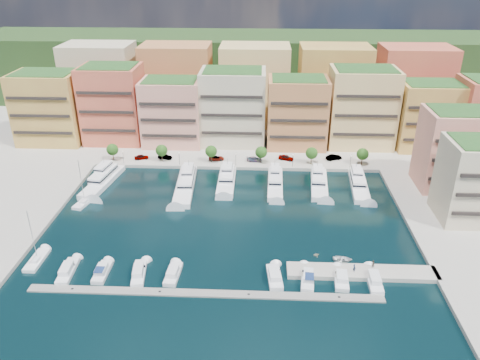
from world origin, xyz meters
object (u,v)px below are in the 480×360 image
Objects in this scene: sailboat_0 at (37,261)px; person_0 at (354,268)px; yacht_2 at (186,183)px; car_4 at (286,158)px; tree_1 at (162,150)px; car_0 at (141,157)px; yacht_6 at (359,183)px; lamppost_2 at (236,157)px; tree_2 at (211,151)px; cruiser_0 at (68,271)px; tree_5 at (363,154)px; lamppost_4 at (351,159)px; tender_1 at (316,255)px; cruiser_2 at (139,273)px; lamppost_1 at (179,156)px; tender_2 at (343,259)px; cruiser_3 at (173,274)px; car_3 at (254,159)px; yacht_5 at (319,182)px; cruiser_8 at (341,279)px; yacht_0 at (103,179)px; car_1 at (165,157)px; sailboat_2 at (84,202)px; tree_4 at (312,153)px; cruiser_9 at (374,280)px; car_5 at (334,157)px; person_1 at (373,264)px; tree_3 at (261,152)px; car_2 at (216,158)px; lamppost_0 at (123,155)px; yacht_4 at (275,182)px; cruiser_6 at (275,277)px; lamppost_3 at (293,158)px; yacht_3 at (227,179)px; cruiser_7 at (308,278)px.

person_0 is (69.57, -1.55, 1.66)m from sailboat_0.
car_4 is (30.09, 18.80, 0.63)m from yacht_2.
car_0 is at bearing 169.33° from tree_1.
lamppost_2 is at bearing 162.58° from yacht_6.
tree_2 is at bearing 69.57° from yacht_2.
lamppost_2 is 64.93m from cruiser_0.
tree_5 is 1.35× the size of lamppost_4.
tree_2 reaches higher than tender_1.
lamppost_1 is at bearing 90.46° from cruiser_2.
car_4 reaches higher than tender_2.
car_3 is at bearing 74.88° from cruiser_3.
cruiser_8 is at bearing -89.99° from yacht_5.
yacht_0 is 78.80m from person_0.
sailboat_0 is 59.10m from car_1.
sailboat_2 is 74.10m from person_0.
yacht_6 is at bearing -12.82° from tree_1.
cruiser_9 is at bearing -82.24° from tree_4.
cruiser_8 is 1.49× the size of car_5.
tree_2 is at bearing -87.20° from car_1.
sailboat_0 is 7.72× the size of person_1.
person_0 is at bearing -86.06° from yacht_5.
yacht_6 is at bearing -86.78° from lamppost_4.
tender_1 is (12.86, -49.20, -4.37)m from tree_3.
tree_4 reaches higher than tender_1.
tree_1 is at bearing 103.32° from cruiser_3.
tree_5 is (48.00, 0.00, 0.00)m from tree_2.
car_5 is at bearing 105.59° from yacht_6.
yacht_2 is at bearing 132.85° from cruiser_8.
person_1 is (-4.28, -40.33, 0.65)m from yacht_6.
sailboat_0 is at bearing 97.40° from tender_2.
tree_5 is 1.25× the size of car_1.
tree_2 reaches higher than cruiser_9.
tree_4 is at bearing 169.15° from lamppost_4.
car_2 is 67.23m from person_0.
car_1 is at bearing 80.23° from car_2.
cruiser_2 is at bearing -134.73° from tree_5.
sailboat_0 is (-33.47, -54.41, -4.43)m from tree_2.
car_3 is at bearing 32.31° from lamppost_2.
yacht_5 reaches higher than car_1.
cruiser_2 is (-9.55, -58.10, -4.20)m from tree_2.
car_2 is (-33.07, 52.46, 1.26)m from tender_2.
tree_1 is at bearing 180.00° from tree_4.
lamppost_0 is 83.62m from person_0.
tree_2 reaches higher than yacht_4.
tree_5 is 54.75m from person_1.
cruiser_0 is at bearing -179.99° from cruiser_6.
tree_4 is at bearing 93.42° from car_5.
lamppost_3 is 22.06m from yacht_6.
yacht_4 is at bearing -160.83° from car_3.
yacht_3 is 2.10× the size of cruiser_7.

